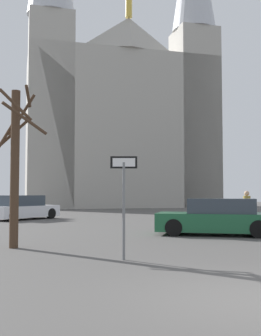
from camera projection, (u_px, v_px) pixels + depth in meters
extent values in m
cube|color=#ADA89E|center=(119.00, 134.00, 47.00)|extent=(21.35, 12.71, 16.33)
pyramid|color=#ADA89E|center=(129.00, 34.00, 43.60)|extent=(7.27, 2.88, 3.50)
cylinder|color=gold|center=(129.00, 9.00, 43.75)|extent=(0.70, 0.70, 1.80)
cube|color=#ADA89E|center=(50.00, 111.00, 42.24)|extent=(4.96, 4.96, 19.60)
cube|color=#ADA89E|center=(195.00, 118.00, 46.35)|extent=(4.96, 4.96, 19.60)
cylinder|color=slate|center=(124.00, 211.00, 10.11)|extent=(0.07, 0.07, 2.35)
cube|color=black|center=(124.00, 162.00, 10.18)|extent=(0.65, 0.11, 0.30)
cube|color=white|center=(124.00, 162.00, 10.16)|extent=(0.55, 0.08, 0.21)
cylinder|color=#473323|center=(15.00, 168.00, 12.33)|extent=(0.26, 0.26, 4.65)
cylinder|color=#473323|center=(16.00, 105.00, 12.01)|extent=(0.95, 0.21, 0.92)
cylinder|color=#473323|center=(28.00, 96.00, 12.49)|extent=(0.13, 0.77, 0.54)
cylinder|color=#473323|center=(25.00, 119.00, 11.89)|extent=(1.24, 0.77, 0.84)
cylinder|color=#473323|center=(22.00, 115.00, 12.83)|extent=(0.87, 0.37, 1.28)
cylinder|color=#473323|center=(9.00, 130.00, 12.62)|extent=(0.62, 0.57, 1.12)
cylinder|color=#473323|center=(13.00, 133.00, 12.79)|extent=(0.91, 0.33, 0.91)
cube|color=silver|center=(23.00, 211.00, 24.97)|extent=(4.29, 4.41, 0.67)
cube|color=#333D47|center=(20.00, 201.00, 24.83)|extent=(2.87, 2.91, 0.62)
cylinder|color=black|center=(32.00, 213.00, 26.64)|extent=(0.60, 0.62, 0.64)
cylinder|color=black|center=(51.00, 213.00, 25.66)|extent=(0.60, 0.62, 0.64)
cylinder|color=black|center=(13.00, 216.00, 23.29)|extent=(0.60, 0.62, 0.64)
cube|color=#1E5B38|center=(216.00, 222.00, 15.87)|extent=(4.74, 3.15, 0.68)
cube|color=#333D47|center=(221.00, 206.00, 15.86)|extent=(2.86, 2.31, 0.56)
cylinder|color=black|center=(174.00, 228.00, 15.44)|extent=(0.68, 0.43, 0.64)
cylinder|color=black|center=(178.00, 224.00, 16.94)|extent=(0.68, 0.43, 0.64)
cylinder|color=black|center=(259.00, 229.00, 14.79)|extent=(0.68, 0.43, 0.64)
cylinder|color=black|center=(255.00, 226.00, 16.29)|extent=(0.68, 0.43, 0.64)
cylinder|color=olive|center=(247.00, 219.00, 18.53)|extent=(0.12, 0.12, 0.83)
cylinder|color=olive|center=(247.00, 220.00, 18.38)|extent=(0.12, 0.12, 0.83)
cylinder|color=olive|center=(247.00, 203.00, 18.50)|extent=(0.32, 0.32, 0.62)
sphere|color=tan|center=(247.00, 193.00, 18.52)|extent=(0.23, 0.23, 0.23)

